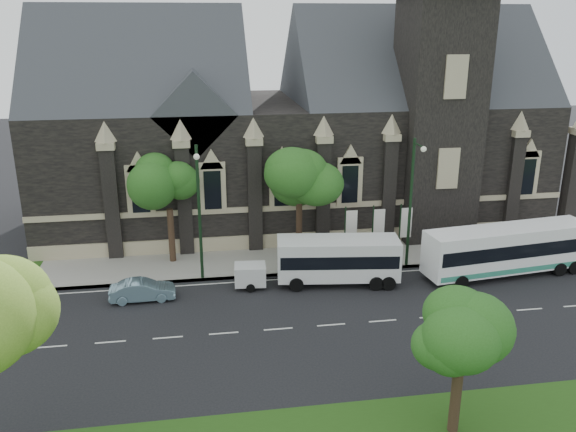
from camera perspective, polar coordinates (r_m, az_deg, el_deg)
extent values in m
plane|color=black|center=(33.20, -0.96, -10.87)|extent=(160.00, 160.00, 0.00)
cube|color=gray|center=(41.66, -2.78, -4.44)|extent=(80.00, 5.00, 0.15)
cube|color=black|center=(50.12, 0.44, 5.45)|extent=(40.00, 15.00, 10.00)
cube|color=#33363B|center=(48.76, -13.85, 10.54)|extent=(16.00, 15.00, 15.00)
cube|color=#33363B|center=(51.81, 11.65, 11.13)|extent=(20.00, 15.00, 15.00)
cube|color=#33363B|center=(44.14, -9.03, 10.06)|extent=(6.00, 6.00, 6.00)
cube|color=black|center=(46.42, 14.12, 8.89)|extent=(5.50, 5.50, 18.00)
cube|color=tan|center=(43.43, 2.05, 0.93)|extent=(40.00, 0.22, 0.40)
cube|color=tan|center=(44.28, 2.01, -2.28)|extent=(40.00, 0.25, 1.20)
cube|color=black|center=(42.52, -0.54, 2.80)|extent=(1.20, 0.12, 2.80)
cylinder|color=black|center=(26.14, 15.89, -16.60)|extent=(0.44, 0.44, 3.08)
sphere|color=#265A1C|center=(24.61, 16.49, -10.96)|extent=(3.20, 3.20, 3.20)
sphere|color=#265A1C|center=(25.05, 17.29, -8.94)|extent=(2.40, 2.40, 2.40)
cylinder|color=black|center=(42.28, 1.07, -1.30)|extent=(0.44, 0.44, 3.96)
sphere|color=#265A1C|center=(41.19, 1.10, 3.50)|extent=(3.84, 3.84, 3.84)
sphere|color=#265A1C|center=(41.83, 1.91, 4.74)|extent=(2.88, 2.88, 2.88)
cylinder|color=black|center=(41.76, -11.19, -1.92)|extent=(0.44, 0.44, 3.96)
sphere|color=#265A1C|center=(40.67, -11.50, 2.83)|extent=(3.68, 3.68, 3.68)
sphere|color=#265A1C|center=(41.13, -10.57, 4.06)|extent=(2.76, 2.76, 2.76)
cylinder|color=black|center=(40.35, 11.73, 1.10)|extent=(0.20, 0.20, 9.00)
cylinder|color=black|center=(38.60, 12.54, 6.71)|extent=(0.10, 1.60, 0.10)
sphere|color=silver|center=(37.89, 12.97, 6.31)|extent=(0.36, 0.36, 0.36)
cylinder|color=black|center=(37.86, -8.55, 0.14)|extent=(0.20, 0.20, 9.00)
cylinder|color=black|center=(35.99, -8.85, 6.10)|extent=(0.10, 1.60, 0.10)
sphere|color=silver|center=(35.23, -8.83, 5.67)|extent=(0.36, 0.36, 0.36)
cylinder|color=black|center=(41.50, 5.52, -1.74)|extent=(0.10, 0.10, 4.00)
cube|color=white|center=(41.41, 6.14, -0.93)|extent=(0.80, 0.04, 2.20)
cylinder|color=black|center=(42.03, 8.16, -1.59)|extent=(0.10, 0.10, 4.00)
cube|color=white|center=(41.96, 8.78, -0.78)|extent=(0.80, 0.04, 2.20)
cylinder|color=black|center=(42.64, 10.73, -1.43)|extent=(0.10, 0.10, 4.00)
cube|color=white|center=(42.59, 11.35, -0.64)|extent=(0.80, 0.04, 2.20)
cube|color=white|center=(41.68, 20.40, -2.94)|extent=(11.62, 3.76, 2.88)
cube|color=black|center=(41.62, 20.43, -2.71)|extent=(11.17, 3.74, 0.93)
cube|color=#31876E|center=(42.09, 20.23, -4.38)|extent=(11.17, 3.73, 0.35)
cylinder|color=black|center=(39.16, 16.41, -6.17)|extent=(0.93, 0.39, 0.90)
cylinder|color=black|center=(40.99, 14.67, -4.88)|extent=(0.93, 0.39, 0.90)
cylinder|color=black|center=(43.41, 24.78, -4.71)|extent=(0.93, 0.39, 0.90)
cylinder|color=black|center=(45.07, 22.86, -3.62)|extent=(0.93, 0.39, 0.90)
cylinder|color=black|center=(44.14, 25.91, -4.50)|extent=(0.93, 0.39, 0.90)
cylinder|color=black|center=(45.77, 23.99, -3.44)|extent=(0.93, 0.39, 0.90)
cube|color=silver|center=(38.09, 4.85, -4.06)|extent=(8.01, 3.38, 2.54)
cube|color=black|center=(38.03, 4.85, -3.88)|extent=(7.70, 3.38, 0.84)
cylinder|color=black|center=(37.27, 0.82, -6.65)|extent=(0.93, 0.39, 0.90)
cylinder|color=black|center=(39.49, 0.66, -5.15)|extent=(0.93, 0.39, 0.90)
cylinder|color=black|center=(37.83, 8.53, -6.48)|extent=(0.93, 0.39, 0.90)
cylinder|color=black|center=(40.02, 7.93, -5.01)|extent=(0.93, 0.39, 0.90)
cylinder|color=black|center=(37.97, 9.69, -6.44)|extent=(0.93, 0.39, 0.90)
cylinder|color=black|center=(40.15, 9.03, -4.99)|extent=(0.93, 0.39, 0.90)
cube|color=silver|center=(37.72, -3.68, -5.65)|extent=(2.07, 1.62, 1.27)
cylinder|color=black|center=(37.31, -3.64, -6.96)|extent=(0.56, 0.24, 0.55)
cylinder|color=black|center=(38.64, -3.68, -6.03)|extent=(0.56, 0.24, 0.55)
cylinder|color=black|center=(37.90, -1.73, -6.07)|extent=(1.18, 0.17, 0.08)
imported|color=#7091A2|center=(37.16, -13.88, -6.98)|extent=(3.95, 1.49, 1.29)
imported|color=maroon|center=(39.25, -25.85, -6.81)|extent=(4.45, 1.91, 1.50)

